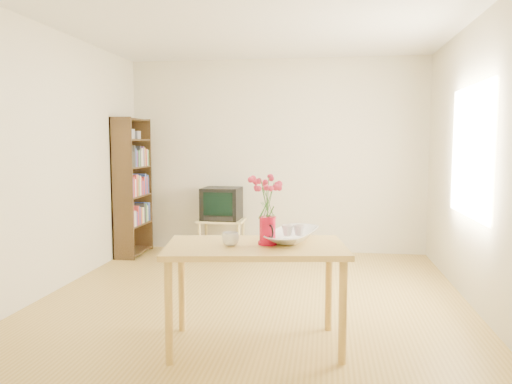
# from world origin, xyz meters

# --- Properties ---
(room) EXTENTS (4.50, 4.50, 4.50)m
(room) POSITION_xyz_m (0.03, 0.00, 1.30)
(room) COLOR #A6833B
(room) RESTS_ON ground
(table) EXTENTS (1.37, 0.91, 0.75)m
(table) POSITION_xyz_m (0.18, -1.01, 0.66)
(table) COLOR #BB9040
(table) RESTS_ON ground
(tv_stand) EXTENTS (0.60, 0.45, 0.46)m
(tv_stand) POSITION_xyz_m (-0.70, 1.97, 0.39)
(tv_stand) COLOR #D1BB76
(tv_stand) RESTS_ON ground
(bookshelf) EXTENTS (0.28, 0.70, 1.80)m
(bookshelf) POSITION_xyz_m (-1.85, 1.75, 0.84)
(bookshelf) COLOR #302010
(bookshelf) RESTS_ON ground
(pitcher) EXTENTS (0.14, 0.20, 0.21)m
(pitcher) POSITION_xyz_m (0.27, -0.99, 0.84)
(pitcher) COLOR red
(pitcher) RESTS_ON table
(flowers) EXTENTS (0.23, 0.23, 0.33)m
(flowers) POSITION_xyz_m (0.27, -0.99, 1.11)
(flowers) COLOR #E03459
(flowers) RESTS_ON pitcher
(mug) EXTENTS (0.17, 0.17, 0.09)m
(mug) POSITION_xyz_m (0.01, -1.07, 0.80)
(mug) COLOR white
(mug) RESTS_ON table
(bowl) EXTENTS (0.54, 0.54, 0.43)m
(bowl) POSITION_xyz_m (0.43, -0.81, 0.96)
(bowl) COLOR white
(bowl) RESTS_ON table
(teacup_a) EXTENTS (0.11, 0.11, 0.07)m
(teacup_a) POSITION_xyz_m (0.39, -0.81, 0.92)
(teacup_a) COLOR white
(teacup_a) RESTS_ON bowl
(teacup_b) EXTENTS (0.09, 0.09, 0.07)m
(teacup_b) POSITION_xyz_m (0.48, -0.79, 0.92)
(teacup_b) COLOR white
(teacup_b) RESTS_ON bowl
(television) EXTENTS (0.51, 0.48, 0.43)m
(television) POSITION_xyz_m (-0.70, 1.98, 0.68)
(television) COLOR black
(television) RESTS_ON tv_stand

